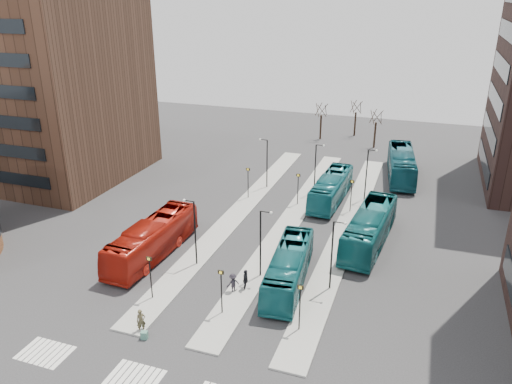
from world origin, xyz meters
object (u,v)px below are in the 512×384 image
(teal_bus_a, at_px, (289,268))
(commuter_c, at_px, (233,283))
(teal_bus_b, at_px, (331,188))
(traveller, at_px, (141,321))
(teal_bus_d, at_px, (401,164))
(suitcase, at_px, (144,335))
(commuter_b, at_px, (246,280))
(teal_bus_c, at_px, (370,228))
(commuter_a, at_px, (157,243))
(red_bus, at_px, (152,239))

(teal_bus_a, bearing_deg, commuter_c, -150.68)
(teal_bus_b, distance_m, traveller, 29.39)
(teal_bus_d, bearing_deg, commuter_c, -115.10)
(suitcase, xyz_separation_m, commuter_b, (4.55, 8.16, 0.63))
(teal_bus_a, distance_m, teal_bus_c, 10.79)
(teal_bus_c, xyz_separation_m, commuter_a, (-18.62, -7.86, -0.97))
(red_bus, relative_size, commuter_c, 7.24)
(teal_bus_a, xyz_separation_m, commuter_b, (-3.05, -2.06, -0.62))
(commuter_a, relative_size, commuter_b, 0.84)
(commuter_a, height_order, commuter_c, commuter_c)
(traveller, bearing_deg, commuter_c, 14.65)
(teal_bus_d, distance_m, commuter_b, 33.18)
(red_bus, height_order, teal_bus_d, teal_bus_d)
(teal_bus_a, xyz_separation_m, commuter_c, (-3.89, -2.71, -0.70))
(red_bus, bearing_deg, commuter_b, -12.17)
(suitcase, xyz_separation_m, commuter_c, (3.71, 7.51, 0.56))
(red_bus, xyz_separation_m, commuter_b, (10.03, -2.56, -0.78))
(commuter_a, bearing_deg, teal_bus_d, -131.51)
(teal_bus_b, height_order, commuter_a, teal_bus_b)
(red_bus, bearing_deg, teal_bus_a, -0.06)
(red_bus, relative_size, commuter_b, 6.65)
(teal_bus_a, xyz_separation_m, traveller, (-8.20, -9.57, -0.65))
(red_bus, xyz_separation_m, commuter_c, (9.19, -3.21, -0.86))
(teal_bus_c, bearing_deg, teal_bus_b, 125.97)
(teal_bus_a, distance_m, commuter_b, 3.73)
(teal_bus_b, height_order, commuter_b, teal_bus_b)
(red_bus, bearing_deg, commuter_a, 102.47)
(suitcase, bearing_deg, teal_bus_b, 63.02)
(suitcase, bearing_deg, commuter_c, 51.02)
(teal_bus_d, height_order, commuter_a, teal_bus_d)
(red_bus, xyz_separation_m, teal_bus_c, (18.44, 8.87, 0.04))
(teal_bus_b, bearing_deg, teal_bus_a, -86.64)
(teal_bus_c, height_order, commuter_a, teal_bus_c)
(suitcase, xyz_separation_m, teal_bus_c, (12.95, 19.58, 1.46))
(teal_bus_d, distance_m, commuter_a, 34.54)
(suitcase, height_order, red_bus, red_bus)
(teal_bus_b, relative_size, teal_bus_d, 0.88)
(commuter_b, relative_size, commuter_c, 1.09)
(teal_bus_a, bearing_deg, suitcase, -132.15)
(commuter_c, bearing_deg, commuter_b, 169.09)
(suitcase, height_order, commuter_c, commuter_c)
(teal_bus_b, height_order, traveller, teal_bus_b)
(teal_bus_a, xyz_separation_m, commuter_a, (-13.27, 1.51, -0.77))
(suitcase, height_order, teal_bus_b, teal_bus_b)
(teal_bus_a, relative_size, teal_bus_b, 0.96)
(suitcase, relative_size, teal_bus_b, 0.05)
(teal_bus_a, relative_size, teal_bus_c, 0.88)
(traveller, xyz_separation_m, commuter_c, (4.31, 6.86, -0.05))
(teal_bus_a, relative_size, commuter_b, 6.00)
(suitcase, bearing_deg, traveller, 119.77)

